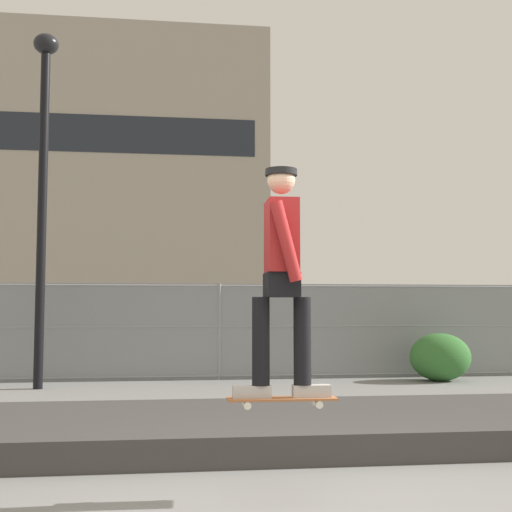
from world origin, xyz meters
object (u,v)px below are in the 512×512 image
at_px(skateboard, 282,399).
at_px(street_lamp, 43,162).
at_px(skater, 281,265).
at_px(parked_car_near, 4,331).
at_px(shrub_left, 440,357).

height_order(skateboard, street_lamp, street_lamp).
xyz_separation_m(skater, parked_car_near, (-4.63, 11.66, -0.85)).
bearing_deg(street_lamp, skater, -67.10).
height_order(street_lamp, parked_car_near, street_lamp).
distance_m(skater, parked_car_near, 12.58).
relative_size(parked_car_near, shrub_left, 3.88).
bearing_deg(skateboard, shrub_left, 60.02).
xyz_separation_m(skateboard, shrub_left, (4.29, 7.44, -0.26)).
distance_m(skateboard, skater, 0.98).
height_order(parked_car_near, shrub_left, parked_car_near).
bearing_deg(parked_car_near, skater, -68.34).
distance_m(skateboard, street_lamp, 8.38).
relative_size(skateboard, parked_car_near, 0.18).
bearing_deg(shrub_left, skateboard, -119.98).
relative_size(skateboard, street_lamp, 0.13).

